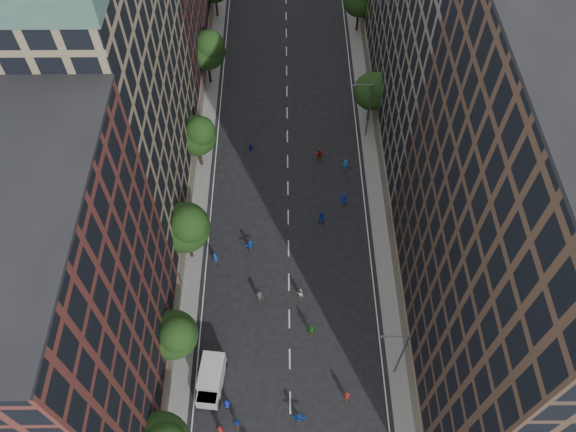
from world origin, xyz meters
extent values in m
plane|color=black|center=(0.00, 40.00, 0.00)|extent=(240.00, 240.00, 0.00)
cube|color=slate|center=(-12.00, 47.50, 0.07)|extent=(4.00, 105.00, 0.15)
cube|color=slate|center=(12.00, 47.50, 0.07)|extent=(4.00, 105.00, 0.15)
cube|color=#572621|center=(-19.00, 11.00, 15.00)|extent=(14.00, 22.00, 30.00)
cube|color=#817154|center=(-19.00, 35.00, 17.00)|extent=(14.00, 26.00, 34.00)
cube|color=#483427|center=(19.00, 15.00, 18.00)|extent=(14.00, 30.00, 36.00)
cube|color=#6E655B|center=(19.00, 44.00, 16.50)|extent=(14.00, 28.00, 33.00)
cylinder|color=black|center=(-11.20, 14.00, 1.85)|extent=(0.36, 0.36, 3.70)
sphere|color=#173311|center=(-11.20, 14.00, 5.21)|extent=(4.80, 4.80, 4.80)
sphere|color=#173311|center=(-10.60, 13.52, 6.41)|extent=(3.60, 3.60, 3.60)
cylinder|color=black|center=(-11.20, 26.00, 2.11)|extent=(0.36, 0.36, 4.22)
sphere|color=#173311|center=(-11.20, 26.00, 5.95)|extent=(5.60, 5.60, 5.60)
sphere|color=#173311|center=(-10.50, 25.44, 7.35)|extent=(4.20, 4.20, 4.20)
cylinder|color=black|center=(-11.20, 40.00, 1.94)|extent=(0.36, 0.36, 3.87)
sphere|color=#173311|center=(-11.20, 40.00, 5.46)|extent=(5.00, 5.00, 5.00)
sphere|color=#173311|center=(-10.57, 39.50, 6.71)|extent=(3.75, 3.75, 3.75)
cylinder|color=black|center=(-11.20, 56.00, 2.02)|extent=(0.36, 0.36, 4.05)
sphere|color=#173311|center=(-11.20, 56.00, 5.70)|extent=(5.40, 5.40, 5.40)
sphere|color=#173311|center=(-10.52, 55.46, 7.05)|extent=(4.05, 4.05, 4.05)
cylinder|color=black|center=(-11.20, 72.00, 1.89)|extent=(0.36, 0.36, 3.78)
cylinder|color=black|center=(11.20, 48.00, 1.87)|extent=(0.36, 0.36, 3.74)
sphere|color=#173311|center=(11.20, 48.00, 5.27)|extent=(5.00, 5.00, 5.00)
sphere|color=#173311|center=(11.82, 47.50, 6.52)|extent=(3.75, 3.75, 3.75)
cylinder|color=black|center=(11.20, 68.00, 1.98)|extent=(0.36, 0.36, 3.96)
sphere|color=#173311|center=(11.20, 68.00, 5.58)|extent=(5.20, 5.20, 5.20)
cylinder|color=#595B60|center=(10.60, 12.00, 4.50)|extent=(0.18, 0.18, 9.00)
cylinder|color=#595B60|center=(9.40, 12.00, 9.00)|extent=(2.40, 0.12, 0.12)
cube|color=#595B60|center=(8.30, 12.00, 8.95)|extent=(0.50, 0.22, 0.15)
cylinder|color=#595B60|center=(10.60, 45.00, 4.50)|extent=(0.18, 0.18, 9.00)
cylinder|color=#595B60|center=(9.40, 45.00, 9.00)|extent=(2.40, 0.12, 0.12)
cube|color=#595B60|center=(8.30, 45.00, 8.95)|extent=(0.50, 0.22, 0.15)
cube|color=silver|center=(-7.73, 11.44, 1.51)|extent=(2.61, 3.98, 2.30)
cube|color=silver|center=(-7.99, 9.16, 1.10)|extent=(2.27, 1.90, 1.46)
cube|color=black|center=(-7.99, 9.16, 1.78)|extent=(2.02, 1.56, 0.10)
cylinder|color=black|center=(-9.06, 8.96, 0.40)|extent=(0.35, 0.82, 0.79)
cylinder|color=black|center=(-6.99, 8.73, 0.40)|extent=(0.35, 0.82, 0.79)
cylinder|color=black|center=(-8.60, 13.01, 0.40)|extent=(0.35, 0.82, 0.79)
cylinder|color=black|center=(-6.52, 12.77, 0.40)|extent=(0.35, 0.82, 0.79)
imported|color=#1522AB|center=(-6.15, 8.68, 0.77)|extent=(0.83, 0.62, 1.53)
imported|color=#122F96|center=(-5.09, 6.89, 0.81)|extent=(1.00, 0.52, 1.63)
imported|color=#1444A9|center=(0.83, 7.29, 0.88)|extent=(1.68, 0.68, 1.76)
imported|color=maroon|center=(-6.65, 6.28, 0.75)|extent=(0.79, 0.57, 1.50)
imported|color=maroon|center=(5.54, 9.35, 0.87)|extent=(0.65, 0.44, 1.75)
imported|color=beige|center=(1.23, 20.71, 0.77)|extent=(0.81, 0.66, 1.53)
imported|color=#38373C|center=(-3.25, 20.31, 0.81)|extent=(1.17, 0.86, 1.61)
imported|color=#1E641E|center=(2.31, 16.24, 0.95)|extent=(1.11, 0.47, 1.89)
imported|color=#164DB6|center=(-4.48, 26.90, 0.81)|extent=(1.57, 1.07, 1.63)
imported|color=#122199|center=(6.84, 33.57, 0.90)|extent=(1.02, 0.84, 1.81)
imported|color=#13399B|center=(-8.39, 25.18, 0.93)|extent=(0.79, 0.65, 1.86)
imported|color=#152DAD|center=(3.91, 30.63, 0.95)|extent=(0.98, 0.79, 1.91)
imported|color=#1653B3|center=(7.43, 39.09, 0.81)|extent=(1.07, 0.65, 1.61)
imported|color=#141CA8|center=(-4.81, 42.07, 0.77)|extent=(0.95, 0.51, 1.55)
imported|color=#A4351B|center=(4.14, 40.78, 0.94)|extent=(1.79, 0.70, 1.88)
camera|label=1|loc=(-0.36, -8.14, 55.69)|focal=35.00mm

